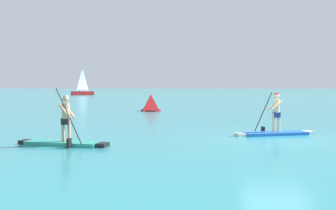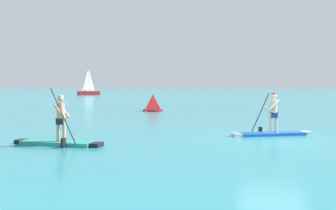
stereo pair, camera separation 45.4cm
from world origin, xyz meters
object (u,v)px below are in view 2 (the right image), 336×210
(paddleboarder_mid_center, at_px, (272,127))
(race_marker_buoy, at_px, (153,103))
(paddleboarder_near_left, at_px, (59,136))
(sailboat_left_horizon, at_px, (89,91))

(paddleboarder_mid_center, distance_m, race_marker_buoy, 14.85)
(paddleboarder_near_left, distance_m, race_marker_buoy, 16.38)
(sailboat_left_horizon, bearing_deg, race_marker_buoy, -101.11)
(paddleboarder_near_left, height_order, race_marker_buoy, paddleboarder_near_left)
(paddleboarder_mid_center, height_order, sailboat_left_horizon, sailboat_left_horizon)
(sailboat_left_horizon, bearing_deg, paddleboarder_mid_center, -100.39)
(paddleboarder_mid_center, height_order, race_marker_buoy, paddleboarder_mid_center)
(paddleboarder_near_left, xyz_separation_m, race_marker_buoy, (1.04, 16.34, 0.29))
(paddleboarder_near_left, relative_size, sailboat_left_horizon, 0.51)
(race_marker_buoy, xyz_separation_m, sailboat_left_horizon, (-19.75, 45.97, 0.32))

